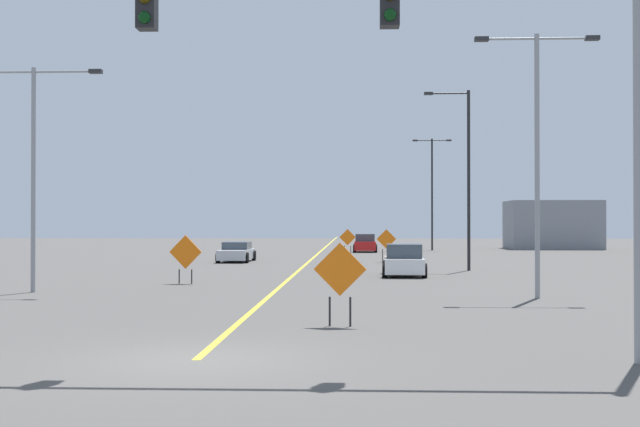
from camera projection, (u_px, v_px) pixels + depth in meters
name	position (u px, v px, depth m)	size (l,w,h in m)	color
ground	(196.00, 360.00, 14.26)	(215.54, 215.54, 0.00)	#4C4947
road_centre_stripe	(324.00, 249.00, 74.07)	(0.16, 119.74, 0.01)	yellow
traffic_signal_assembly	(393.00, 39.00, 14.16)	(13.01, 0.44, 7.46)	gray
street_lamp_mid_left	(537.00, 141.00, 25.93)	(3.96, 0.24, 8.48)	gray
street_lamp_far_right	(33.00, 156.00, 28.15)	(4.81, 0.24, 7.83)	gray
street_lamp_near_right	(432.00, 186.00, 70.12)	(3.35, 0.24, 9.69)	black
street_lamp_far_left	(465.00, 171.00, 40.77)	(2.32, 0.24, 9.10)	black
construction_sign_right_shoulder	(348.00, 239.00, 58.18)	(1.19, 0.09, 1.95)	orange
construction_sign_right_lane	(185.00, 254.00, 31.99)	(1.33, 0.22, 1.93)	orange
construction_sign_median_far	(340.00, 273.00, 18.92)	(1.25, 0.17, 1.96)	orange
construction_sign_median_near	(386.00, 241.00, 49.43)	(1.20, 0.09, 2.01)	orange
car_white_approaching	(404.00, 261.00, 36.72)	(2.07, 4.15, 1.45)	white
car_silver_near	(237.00, 252.00, 49.86)	(2.00, 4.53, 1.22)	#B7BABF
car_red_far	(365.00, 244.00, 66.07)	(1.97, 3.96, 1.48)	red
roadside_building_east	(552.00, 225.00, 74.07)	(8.06, 5.53, 4.40)	gray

